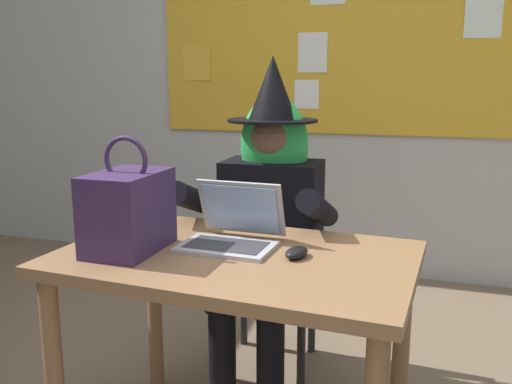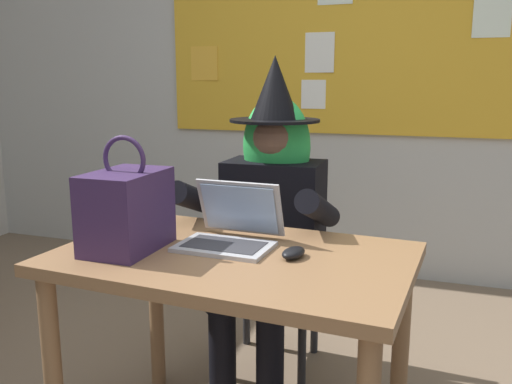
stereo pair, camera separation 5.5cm
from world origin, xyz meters
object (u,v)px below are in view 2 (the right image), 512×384
object	(u,v)px
chair_at_desk	(276,258)
person_costumed	(270,205)
laptop	(231,231)
handbag	(127,210)
computer_mouse	(293,253)
desk_main	(234,284)

from	to	relation	value
chair_at_desk	person_costumed	xyz separation A→B (m)	(0.01, -0.12, 0.28)
laptop	handbag	size ratio (longest dim) A/B	0.84
person_costumed	computer_mouse	distance (m)	0.65
chair_at_desk	computer_mouse	distance (m)	0.81
chair_at_desk	laptop	distance (m)	0.71
desk_main	chair_at_desk	xyz separation A→B (m)	(-0.07, 0.72, -0.15)
computer_mouse	chair_at_desk	bearing A→B (deg)	124.67
chair_at_desk	person_costumed	world-z (taller)	person_costumed
chair_at_desk	handbag	bearing A→B (deg)	-22.82
desk_main	laptop	size ratio (longest dim) A/B	3.70
person_costumed	handbag	xyz separation A→B (m)	(-0.28, -0.68, 0.11)
chair_at_desk	handbag	distance (m)	0.93
person_costumed	desk_main	bearing A→B (deg)	5.74
desk_main	chair_at_desk	world-z (taller)	chair_at_desk
desk_main	computer_mouse	xyz separation A→B (m)	(0.20, 0.01, 0.13)
desk_main	person_costumed	distance (m)	0.62
desk_main	chair_at_desk	size ratio (longest dim) A/B	1.33
laptop	computer_mouse	bearing A→B (deg)	-14.07
person_costumed	computer_mouse	size ratio (longest dim) A/B	13.45
chair_at_desk	computer_mouse	size ratio (longest dim) A/B	8.48
laptop	computer_mouse	world-z (taller)	laptop
person_costumed	handbag	bearing A→B (deg)	-22.84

